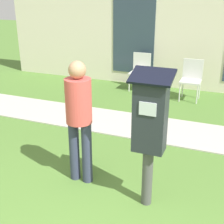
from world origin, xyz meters
TOP-DOWN VIEW (x-y plane):
  - sidewalk at (0.00, 3.30)m, footprint 12.00×1.10m
  - building_facade at (0.00, 6.07)m, footprint 10.00×0.26m
  - parking_meter at (0.35, 1.23)m, footprint 0.44×0.31m
  - person_standing at (-0.58, 1.38)m, footprint 0.32×0.32m
  - outdoor_chair_left at (-1.06, 5.51)m, footprint 0.44×0.44m
  - outdoor_chair_middle at (0.23, 5.22)m, footprint 0.44×0.44m

SIDE VIEW (x-z plane):
  - sidewalk at x=0.00m, z-range 0.00..0.02m
  - outdoor_chair_left at x=-1.06m, z-range 0.08..0.98m
  - outdoor_chair_middle at x=0.23m, z-range 0.08..0.98m
  - person_standing at x=-0.58m, z-range 0.14..1.72m
  - parking_meter at x=0.35m, z-range 0.22..1.81m
  - building_facade at x=0.00m, z-range 0.00..3.20m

